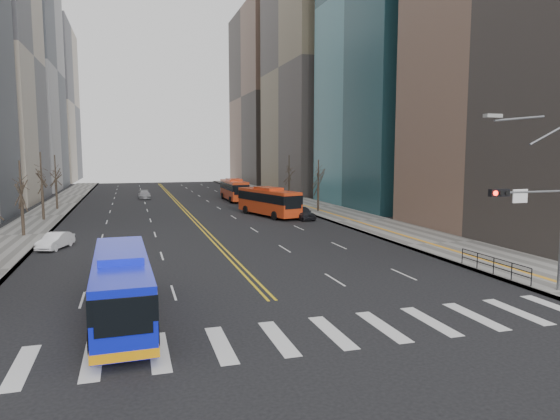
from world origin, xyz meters
name	(u,v)px	position (x,y,z in m)	size (l,w,h in m)	color
ground	(306,335)	(0.00, 0.00, 0.00)	(220.00, 220.00, 0.00)	black
sidewalk_right	(315,207)	(17.50, 45.00, 0.07)	(7.00, 130.00, 0.15)	slate
sidewalk_left	(45,216)	(-16.50, 45.00, 0.07)	(5.00, 130.00, 0.15)	slate
crosswalk	(306,335)	(0.00, 0.00, 0.01)	(26.70, 4.00, 0.01)	silver
centerline	(179,204)	(0.00, 55.00, 0.01)	(0.55, 100.00, 0.01)	gold
office_towers	(168,53)	(0.12, 68.51, 23.92)	(83.00, 134.00, 58.00)	gray
signal_mast	(543,204)	(13.77, 2.00, 4.86)	(5.37, 0.37, 9.39)	slate
pedestrian_railing	(494,263)	(14.30, 6.00, 0.82)	(0.06, 6.06, 1.02)	black
street_trees	(125,178)	(-7.18, 34.55, 4.87)	(35.20, 47.20, 7.60)	#2F231D
blue_bus	(122,284)	(-7.26, 4.00, 1.69)	(2.79, 11.05, 3.23)	#0E1AD5
red_bus_near	(268,200)	(8.86, 37.78, 1.91)	(5.18, 11.09, 3.44)	red
red_bus_far	(234,188)	(8.76, 57.52, 1.92)	(2.82, 10.86, 3.45)	red
car_white	(55,241)	(-12.50, 23.19, 0.64)	(1.35, 3.87, 1.27)	white
car_dark_mid	(302,213)	(11.73, 33.88, 0.75)	(1.77, 4.40, 1.50)	black
car_silver	(144,195)	(-4.56, 65.18, 0.67)	(1.87, 4.60, 1.33)	gray
car_dark_far	(238,190)	(12.50, 72.22, 0.56)	(1.85, 4.00, 1.11)	black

